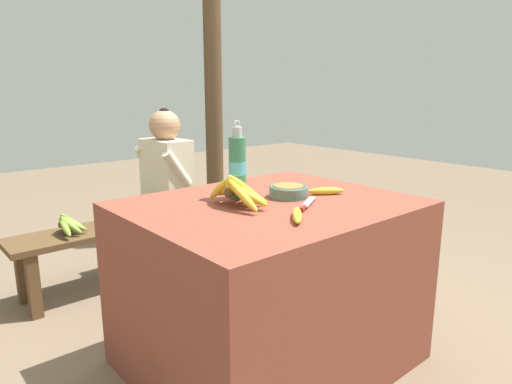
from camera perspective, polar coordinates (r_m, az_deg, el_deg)
name	(u,v)px	position (r m, az deg, el deg)	size (l,w,h in m)	color
ground_plane	(269,359)	(2.25, 1.62, -20.12)	(12.00, 12.00, 0.00)	#75604C
market_counter	(269,284)	(2.06, 1.69, -11.38)	(1.16, 0.95, 0.75)	brown
banana_bunch_ripe	(238,191)	(1.85, -2.28, 0.18)	(0.19, 0.32, 0.15)	#4C381E
serving_bowl	(289,191)	(2.02, 4.09, 0.17)	(0.17, 0.17, 0.05)	#4C6B5B
water_bottle	(237,167)	(1.98, -2.34, 3.18)	(0.08, 0.08, 0.34)	#337556
loose_banana_front	(297,215)	(1.69, 5.17, -2.89)	(0.16, 0.16, 0.03)	gold
loose_banana_side	(326,191)	(2.09, 8.74, 0.13)	(0.16, 0.12, 0.03)	gold
knife	(305,205)	(1.86, 6.20, -1.65)	(0.21, 0.14, 0.02)	#BCBCC1
wooden_bench	(126,233)	(3.01, -15.97, -4.90)	(1.38, 0.32, 0.40)	brown
seated_vendor	(162,182)	(3.01, -11.71, 1.24)	(0.42, 0.40, 1.10)	#232328
banana_bunch_green	(68,223)	(2.85, -22.40, -3.62)	(0.16, 0.29, 0.14)	#4C381E
support_post_far	(214,103)	(3.67, -5.32, 10.96)	(0.14, 0.14, 2.20)	#4C3823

